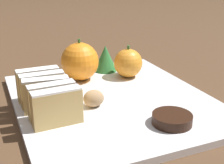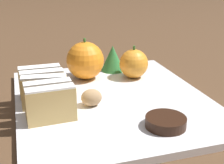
# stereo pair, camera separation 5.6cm
# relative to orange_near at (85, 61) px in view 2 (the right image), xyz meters

# --- Properties ---
(ground_plane) EXTENTS (6.00, 6.00, 0.00)m
(ground_plane) POSITION_rel_orange_near_xyz_m (0.02, -0.11, -0.05)
(ground_plane) COLOR #513823
(serving_platter) EXTENTS (0.34, 0.39, 0.01)m
(serving_platter) POSITION_rel_orange_near_xyz_m (0.02, -0.11, -0.05)
(serving_platter) COLOR white
(serving_platter) RESTS_ON ground_plane
(stollen_slice_front) EXTENTS (0.08, 0.02, 0.06)m
(stollen_slice_front) POSITION_rel_orange_near_xyz_m (-0.09, -0.18, -0.01)
(stollen_slice_front) COLOR tan
(stollen_slice_front) RESTS_ON serving_platter
(stollen_slice_second) EXTENTS (0.08, 0.02, 0.06)m
(stollen_slice_second) POSITION_rel_orange_near_xyz_m (-0.09, -0.15, -0.01)
(stollen_slice_second) COLOR tan
(stollen_slice_second) RESTS_ON serving_platter
(stollen_slice_third) EXTENTS (0.08, 0.03, 0.06)m
(stollen_slice_third) POSITION_rel_orange_near_xyz_m (-0.10, -0.12, -0.01)
(stollen_slice_third) COLOR tan
(stollen_slice_third) RESTS_ON serving_platter
(stollen_slice_fourth) EXTENTS (0.07, 0.02, 0.06)m
(stollen_slice_fourth) POSITION_rel_orange_near_xyz_m (-0.10, -0.10, -0.01)
(stollen_slice_fourth) COLOR tan
(stollen_slice_fourth) RESTS_ON serving_platter
(stollen_slice_fifth) EXTENTS (0.07, 0.02, 0.06)m
(stollen_slice_fifth) POSITION_rel_orange_near_xyz_m (-0.10, -0.07, -0.01)
(stollen_slice_fifth) COLOR tan
(stollen_slice_fifth) RESTS_ON serving_platter
(orange_near) EXTENTS (0.08, 0.08, 0.09)m
(orange_near) POSITION_rel_orange_near_xyz_m (0.00, 0.00, 0.00)
(orange_near) COLOR orange
(orange_near) RESTS_ON serving_platter
(orange_far) EXTENTS (0.06, 0.06, 0.07)m
(orange_far) POSITION_rel_orange_near_xyz_m (0.10, -0.02, -0.01)
(orange_far) COLOR orange
(orange_far) RESTS_ON serving_platter
(walnut) EXTENTS (0.04, 0.03, 0.03)m
(walnut) POSITION_rel_orange_near_xyz_m (-0.02, -0.14, -0.02)
(walnut) COLOR tan
(walnut) RESTS_ON serving_platter
(chocolate_cookie) EXTENTS (0.06, 0.06, 0.02)m
(chocolate_cookie) POSITION_rel_orange_near_xyz_m (0.07, -0.24, -0.03)
(chocolate_cookie) COLOR black
(chocolate_cookie) RESTS_ON serving_platter
(evergreen_sprig) EXTENTS (0.05, 0.05, 0.06)m
(evergreen_sprig) POSITION_rel_orange_near_xyz_m (0.07, 0.03, -0.01)
(evergreen_sprig) COLOR #2D7538
(evergreen_sprig) RESTS_ON serving_platter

